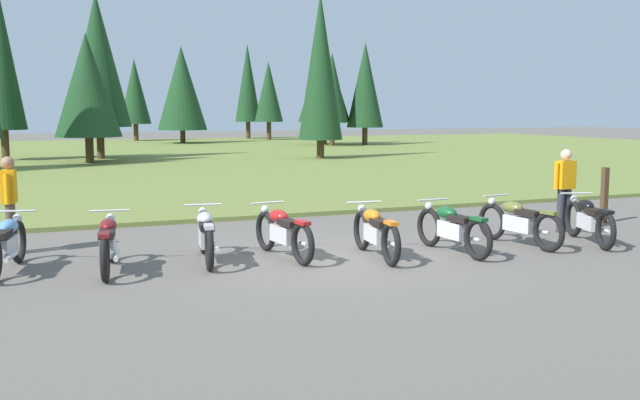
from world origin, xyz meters
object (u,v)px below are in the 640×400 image
(motorcycle_sky_blue, at_px, (6,244))
(motorcycle_black, at_px, (589,220))
(motorcycle_orange, at_px, (375,232))
(trail_marker_post, at_px, (604,195))
(motorcycle_silver, at_px, (206,235))
(motorcycle_olive, at_px, (519,222))
(rider_near_row_end, at_px, (10,199))
(rider_checking_bike, at_px, (565,185))
(motorcycle_red, at_px, (283,232))
(motorcycle_british_green, at_px, (452,228))
(motorcycle_maroon, at_px, (108,243))

(motorcycle_sky_blue, xyz_separation_m, motorcycle_black, (9.90, -1.42, 0.00))
(motorcycle_orange, distance_m, trail_marker_post, 6.44)
(motorcycle_silver, relative_size, motorcycle_orange, 1.00)
(motorcycle_black, bearing_deg, motorcycle_olive, 167.59)
(motorcycle_silver, xyz_separation_m, rider_near_row_end, (-2.93, 1.91, 0.51))
(motorcycle_sky_blue, height_order, trail_marker_post, trail_marker_post)
(rider_near_row_end, height_order, rider_checking_bike, same)
(motorcycle_orange, bearing_deg, motorcycle_red, 158.52)
(motorcycle_sky_blue, height_order, rider_checking_bike, rider_checking_bike)
(trail_marker_post, bearing_deg, rider_checking_bike, -159.24)
(motorcycle_black, bearing_deg, motorcycle_orange, 175.78)
(rider_checking_bike, bearing_deg, motorcycle_british_green, -163.06)
(motorcycle_black, relative_size, rider_near_row_end, 1.21)
(motorcycle_red, distance_m, rider_checking_bike, 6.11)
(rider_near_row_end, xyz_separation_m, rider_checking_bike, (10.27, -1.80, 0.00))
(motorcycle_silver, bearing_deg, motorcycle_maroon, -174.48)
(motorcycle_red, bearing_deg, rider_near_row_end, 153.67)
(motorcycle_maroon, height_order, motorcycle_black, same)
(motorcycle_silver, xyz_separation_m, motorcycle_red, (1.26, -0.16, 0.00))
(motorcycle_silver, bearing_deg, motorcycle_black, -8.53)
(motorcycle_maroon, bearing_deg, motorcycle_silver, 5.52)
(motorcycle_sky_blue, relative_size, motorcycle_black, 1.02)
(motorcycle_silver, height_order, motorcycle_british_green, same)
(motorcycle_orange, height_order, rider_checking_bike, rider_checking_bike)
(motorcycle_maroon, height_order, motorcycle_british_green, same)
(rider_near_row_end, bearing_deg, motorcycle_maroon, -56.06)
(motorcycle_silver, xyz_separation_m, motorcycle_british_green, (4.09, -0.88, 0.00))
(motorcycle_sky_blue, bearing_deg, motorcycle_silver, -7.21)
(motorcycle_olive, height_order, motorcycle_black, same)
(motorcycle_olive, bearing_deg, motorcycle_orange, 179.67)
(motorcycle_sky_blue, bearing_deg, trail_marker_post, 1.68)
(motorcycle_olive, height_order, rider_checking_bike, rider_checking_bike)
(motorcycle_sky_blue, height_order, motorcycle_maroon, same)
(motorcycle_maroon, relative_size, motorcycle_orange, 0.99)
(motorcycle_red, distance_m, motorcycle_british_green, 2.91)
(motorcycle_olive, relative_size, rider_near_row_end, 1.25)
(rider_near_row_end, bearing_deg, rider_checking_bike, -9.95)
(motorcycle_maroon, distance_m, trail_marker_post, 10.54)
(motorcycle_black, xyz_separation_m, rider_near_row_end, (-9.85, 2.95, 0.51))
(motorcycle_silver, xyz_separation_m, motorcycle_orange, (2.69, -0.73, 0.00))
(motorcycle_british_green, relative_size, trail_marker_post, 1.73)
(motorcycle_silver, xyz_separation_m, trail_marker_post, (8.96, 0.73, 0.17))
(rider_checking_bike, bearing_deg, motorcycle_olive, -154.10)
(motorcycle_maroon, relative_size, motorcycle_british_green, 0.99)
(motorcycle_orange, bearing_deg, motorcycle_sky_blue, 168.99)
(motorcycle_sky_blue, relative_size, trail_marker_post, 1.70)
(motorcycle_maroon, distance_m, motorcycle_olive, 7.15)
(motorcycle_maroon, distance_m, motorcycle_red, 2.80)
(motorcycle_red, xyz_separation_m, rider_checking_bike, (6.08, 0.27, 0.51))
(motorcycle_red, height_order, rider_checking_bike, rider_checking_bike)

